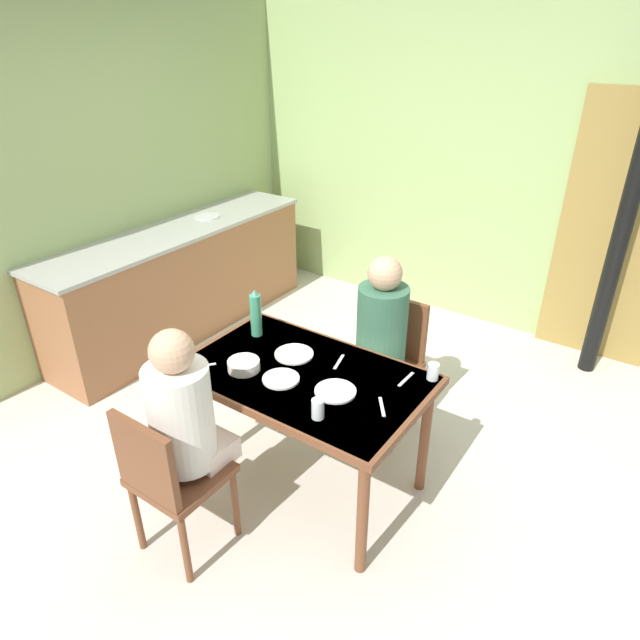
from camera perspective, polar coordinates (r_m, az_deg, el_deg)
name	(u,v)px	position (r m, az deg, el deg)	size (l,w,h in m)	color
ground_plane	(290,440)	(3.66, -3.08, -12.15)	(6.06, 6.06, 0.00)	beige
wall_back	(456,164)	(4.95, 13.74, 15.23)	(4.19, 0.10, 2.64)	#93AE6B
wall_left	(129,173)	(4.77, -18.93, 14.05)	(0.10, 3.50, 2.64)	#95A96C
door_wooden	(616,234)	(4.66, 28.03, 7.79)	(0.80, 0.05, 2.00)	olive
stove_pipe_column	(630,201)	(4.31, 29.19, 10.62)	(0.12, 0.12, 2.64)	black
kitchen_counter	(182,280)	(4.85, -13.98, 4.03)	(0.61, 2.47, 0.91)	#905B3A
dining_table	(304,386)	(2.97, -1.66, -6.81)	(1.28, 0.80, 0.75)	brown
chair_near_diner	(168,476)	(2.79, -15.25, -15.17)	(0.40, 0.40, 0.87)	brown
chair_far_diner	(389,358)	(3.55, 7.07, -3.83)	(0.40, 0.40, 0.87)	brown
person_near_diner	(183,413)	(2.68, -13.83, -9.20)	(0.30, 0.37, 0.77)	silver
person_far_diner	(381,327)	(3.30, 6.23, -0.70)	(0.30, 0.37, 0.77)	#406144
water_bottle_green_near	(256,314)	(3.23, -6.59, 0.63)	(0.07, 0.07, 0.29)	#3B8C68
serving_bowl_center	(244,365)	(2.96, -7.82, -4.60)	(0.17, 0.17, 0.06)	silver
dinner_plate_near_left	(335,391)	(2.78, 1.59, -7.30)	(0.21, 0.21, 0.01)	white
dinner_plate_near_right	(281,379)	(2.88, -4.02, -6.02)	(0.19, 0.19, 0.01)	white
dinner_plate_far_center	(294,354)	(3.07, -2.67, -3.51)	(0.21, 0.21, 0.01)	white
drinking_glass_by_near_diner	(433,371)	(2.91, 11.50, -5.18)	(0.06, 0.06, 0.09)	silver
drinking_glass_by_far_diner	(318,409)	(2.59, -0.23, -9.08)	(0.06, 0.06, 0.10)	silver
cutlery_knife_near	(339,362)	(3.01, 1.95, -4.30)	(0.15, 0.02, 0.00)	silver
cutlery_fork_near	(382,407)	(2.70, 6.35, -8.82)	(0.15, 0.02, 0.00)	silver
cutlery_knife_far	(406,379)	(2.91, 8.80, -6.01)	(0.15, 0.02, 0.00)	silver
cutlery_fork_far	(202,366)	(3.04, -12.00, -4.63)	(0.15, 0.02, 0.00)	silver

